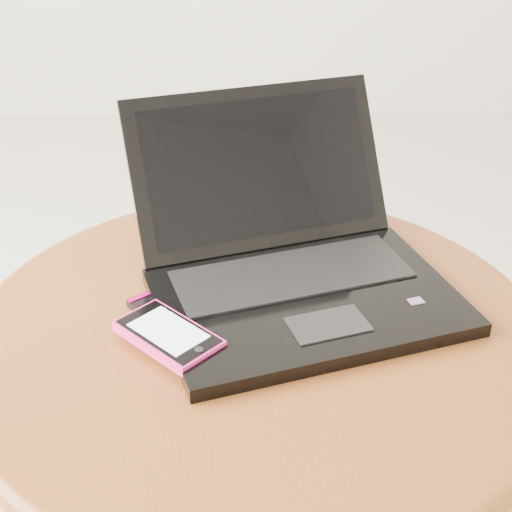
{
  "coord_description": "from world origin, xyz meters",
  "views": [
    {
      "loc": [
        -0.02,
        -0.7,
        0.96
      ],
      "look_at": [
        0.0,
        -0.02,
        0.56
      ],
      "focal_mm": 51.82,
      "sensor_mm": 36.0,
      "label": 1
    }
  ],
  "objects": [
    {
      "name": "table",
      "position": [
        0.0,
        -0.05,
        0.39
      ],
      "size": [
        0.63,
        0.63,
        0.5
      ],
      "color": "#502B10",
      "rests_on": "ground"
    },
    {
      "name": "phone_pink",
      "position": [
        -0.09,
        -0.1,
        0.52
      ],
      "size": [
        0.12,
        0.12,
        0.01
      ],
      "color": "#FF2E8E",
      "rests_on": "phone_black"
    },
    {
      "name": "phone_black",
      "position": [
        -0.09,
        -0.05,
        0.5
      ],
      "size": [
        0.11,
        0.11,
        0.01
      ],
      "color": "black",
      "rests_on": "table"
    },
    {
      "name": "laptop",
      "position": [
        0.04,
        0.02,
        0.53
      ],
      "size": [
        0.4,
        0.4,
        0.19
      ],
      "color": "black",
      "rests_on": "table"
    }
  ]
}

